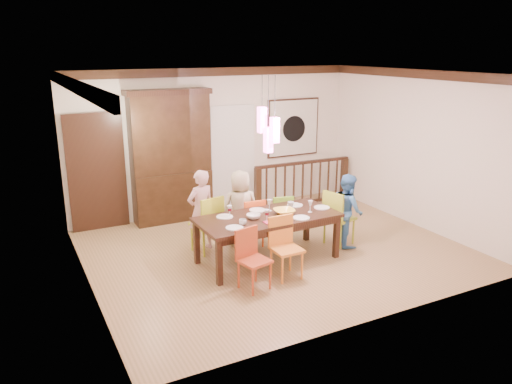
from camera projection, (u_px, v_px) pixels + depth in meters
name	position (u px, v px, depth m)	size (l,w,h in m)	color
floor	(276.00, 250.00, 8.39)	(6.00, 6.00, 0.00)	olive
ceiling	(278.00, 74.00, 7.57)	(6.00, 6.00, 0.00)	white
wall_back	(216.00, 141.00, 10.11)	(6.00, 6.00, 0.00)	silver
wall_left	(82.00, 190.00, 6.66)	(5.00, 5.00, 0.00)	silver
wall_right	(417.00, 149.00, 9.30)	(5.00, 5.00, 0.00)	silver
crown_molding	(278.00, 79.00, 7.60)	(6.00, 5.00, 0.16)	black
panel_door	(97.00, 174.00, 9.13)	(1.04, 0.07, 2.24)	black
white_doorway	(233.00, 159.00, 10.35)	(0.97, 0.05, 2.22)	silver
painting	(293.00, 128.00, 10.83)	(1.25, 0.06, 1.25)	black
pendant_cluster	(268.00, 130.00, 7.42)	(0.27, 0.21, 1.14)	#F549A4
dining_table	(268.00, 221.00, 7.82)	(2.25, 1.06, 0.75)	black
chair_far_left	(206.00, 220.00, 8.21)	(0.52, 0.52, 0.97)	#B3C428
chair_far_mid	(251.00, 218.00, 8.48)	(0.41, 0.41, 0.84)	#ED561E
chair_far_right	(280.00, 213.00, 8.78)	(0.44, 0.44, 0.82)	#76AF27
chair_near_left	(254.00, 256.00, 6.93)	(0.47, 0.47, 0.86)	#AC4120
chair_near_mid	(287.00, 244.00, 7.27)	(0.41, 0.41, 0.91)	orange
chair_end_right	(340.00, 213.00, 8.53)	(0.53, 0.53, 0.96)	#A3B32B
china_hutch	(171.00, 156.00, 9.54)	(1.61, 0.46, 2.54)	black
balustrade	(303.00, 182.00, 10.68)	(2.26, 0.15, 0.96)	black
person_far_left	(201.00, 210.00, 8.24)	(0.50, 0.33, 1.38)	beige
person_far_mid	(241.00, 208.00, 8.46)	(0.64, 0.42, 1.31)	#C3B994
person_end_right	(347.00, 210.00, 8.47)	(0.61, 0.47, 1.25)	#417BB7
serving_bowl	(284.00, 212.00, 7.86)	(0.33, 0.33, 0.08)	yellow
small_bowl	(253.00, 216.00, 7.66)	(0.22, 0.22, 0.07)	white
cup_left	(243.00, 222.00, 7.39)	(0.11, 0.11, 0.09)	silver
cup_right	(291.00, 205.00, 8.20)	(0.10, 0.10, 0.09)	silver
plate_far_left	(225.00, 217.00, 7.73)	(0.26, 0.26, 0.01)	white
plate_far_mid	(257.00, 210.00, 8.04)	(0.26, 0.26, 0.01)	white
plate_far_right	(295.00, 205.00, 8.29)	(0.26, 0.26, 0.01)	white
plate_near_left	(235.00, 228.00, 7.25)	(0.26, 0.26, 0.01)	white
plate_near_mid	(301.00, 218.00, 7.68)	(0.26, 0.26, 0.01)	white
plate_end_right	(322.00, 207.00, 8.17)	(0.26, 0.26, 0.01)	white
wine_glass_a	(230.00, 211.00, 7.70)	(0.08, 0.08, 0.19)	#590C19
wine_glass_b	(269.00, 205.00, 8.00)	(0.08, 0.08, 0.19)	silver
wine_glass_c	(267.00, 216.00, 7.51)	(0.08, 0.08, 0.19)	#590C19
wine_glass_d	(310.00, 206.00, 7.94)	(0.08, 0.08, 0.19)	silver
napkin	(270.00, 222.00, 7.49)	(0.18, 0.14, 0.01)	#D83359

